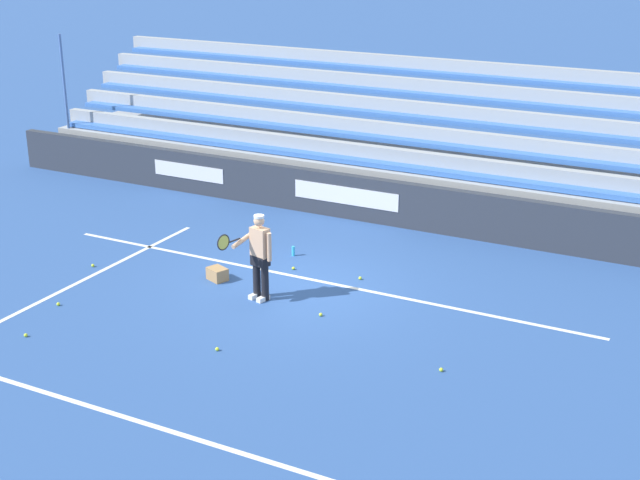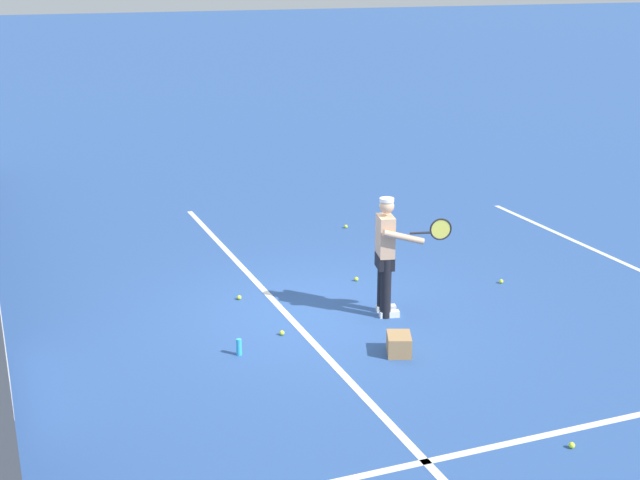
# 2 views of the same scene
# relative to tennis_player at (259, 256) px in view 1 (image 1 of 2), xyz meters

# --- Properties ---
(ground_plane) EXTENTS (160.00, 160.00, 0.00)m
(ground_plane) POSITION_rel_tennis_player_xyz_m (-0.40, -0.82, -0.89)
(ground_plane) COLOR #2D5193
(court_baseline_white) EXTENTS (12.00, 0.10, 0.01)m
(court_baseline_white) POSITION_rel_tennis_player_xyz_m (-0.40, -1.32, -0.89)
(court_baseline_white) COLOR white
(court_baseline_white) RESTS_ON ground
(court_service_line_white) EXTENTS (8.22, 0.10, 0.01)m
(court_service_line_white) POSITION_rel_tennis_player_xyz_m (-0.40, 4.68, -0.89)
(court_service_line_white) COLOR white
(court_service_line_white) RESTS_ON ground
(back_wall_sponsor_board) EXTENTS (23.03, 0.25, 1.10)m
(back_wall_sponsor_board) POSITION_rel_tennis_player_xyz_m (-0.39, -5.26, -0.34)
(back_wall_sponsor_board) COLOR #2D333D
(back_wall_sponsor_board) RESTS_ON ground
(bleacher_stand) EXTENTS (21.88, 4.00, 3.85)m
(bleacher_stand) POSITION_rel_tennis_player_xyz_m (-0.40, -7.89, -0.10)
(bleacher_stand) COLOR #9EA3A8
(bleacher_stand) RESTS_ON ground
(tennis_player) EXTENTS (0.73, 0.96, 1.71)m
(tennis_player) POSITION_rel_tennis_player_xyz_m (0.00, 0.00, 0.00)
(tennis_player) COLOR black
(tennis_player) RESTS_ON ground
(ball_box_cardboard) EXTENTS (0.48, 0.43, 0.26)m
(ball_box_cardboard) POSITION_rel_tennis_player_xyz_m (1.27, -0.42, -0.76)
(ball_box_cardboard) COLOR #A87F51
(ball_box_cardboard) RESTS_ON ground
(tennis_ball_toward_net) EXTENTS (0.07, 0.07, 0.07)m
(tennis_ball_toward_net) POSITION_rel_tennis_player_xyz_m (-1.43, 0.17, -0.86)
(tennis_ball_toward_net) COLOR #CCE533
(tennis_ball_toward_net) RESTS_ON ground
(tennis_ball_on_baseline) EXTENTS (0.07, 0.07, 0.07)m
(tennis_ball_on_baseline) POSITION_rel_tennis_player_xyz_m (0.16, -1.62, -0.86)
(tennis_ball_on_baseline) COLOR #CCE533
(tennis_ball_on_baseline) RESTS_ON ground
(tennis_ball_stray_back) EXTENTS (0.07, 0.07, 0.07)m
(tennis_ball_stray_back) POSITION_rel_tennis_player_xyz_m (4.02, 0.21, -0.86)
(tennis_ball_stray_back) COLOR #CCE533
(tennis_ball_stray_back) RESTS_ON ground
(tennis_ball_far_right) EXTENTS (0.07, 0.07, 0.07)m
(tennis_ball_far_right) POSITION_rel_tennis_player_xyz_m (-1.32, -1.78, -0.86)
(tennis_ball_far_right) COLOR #CCE533
(tennis_ball_far_right) RESTS_ON ground
(tennis_ball_by_box) EXTENTS (0.07, 0.07, 0.07)m
(tennis_ball_by_box) POSITION_rel_tennis_player_xyz_m (-0.50, 2.24, -0.86)
(tennis_ball_by_box) COLOR #CCE533
(tennis_ball_by_box) RESTS_ON ground
(tennis_ball_midcourt) EXTENTS (0.07, 0.07, 0.07)m
(tennis_ball_midcourt) POSITION_rel_tennis_player_xyz_m (2.82, 3.36, -0.86)
(tennis_ball_midcourt) COLOR #CCE533
(tennis_ball_midcourt) RESTS_ON ground
(tennis_ball_far_left) EXTENTS (0.07, 0.07, 0.07)m
(tennis_ball_far_left) POSITION_rel_tennis_player_xyz_m (-4.17, 1.16, -0.86)
(tennis_ball_far_left) COLOR #CCE533
(tennis_ball_far_left) RESTS_ON ground
(tennis_ball_near_player) EXTENTS (0.07, 0.07, 0.07)m
(tennis_ball_near_player) POSITION_rel_tennis_player_xyz_m (3.26, 2.07, -0.86)
(tennis_ball_near_player) COLOR #CCE533
(tennis_ball_near_player) RESTS_ON ground
(water_bottle) EXTENTS (0.07, 0.07, 0.22)m
(water_bottle) POSITION_rel_tennis_player_xyz_m (0.56, -2.34, -0.78)
(water_bottle) COLOR #33B2E5
(water_bottle) RESTS_ON ground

